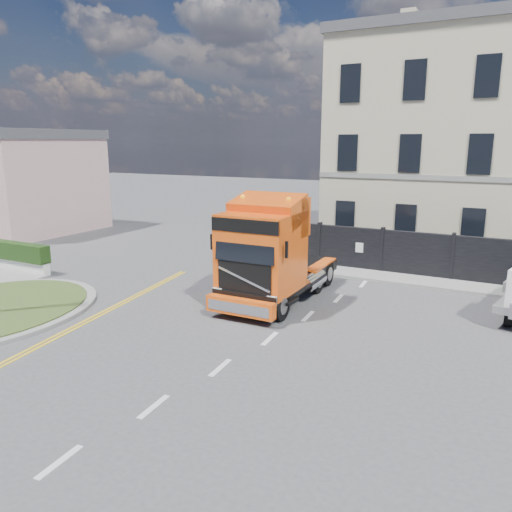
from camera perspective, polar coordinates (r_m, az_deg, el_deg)
The scene contains 6 objects.
ground at distance 17.09m, azimuth -6.81°, elevation -7.17°, with size 120.00×120.00×0.00m, color #424244.
seaside_bldg_pink at distance 36.75m, azimuth -25.27°, elevation 7.27°, with size 8.00×8.00×6.00m, color #CA9E9E.
hoarding_fence at distance 22.86m, azimuth 20.39°, elevation -0.13°, with size 18.80×0.25×2.00m.
georgian_building at distance 29.85m, azimuth 22.01°, elevation 11.88°, with size 12.30×10.30×12.80m.
pavement_far at distance 22.29m, azimuth 18.49°, elevation -2.80°, with size 20.00×1.60×0.12m, color gray.
truck at distance 18.04m, azimuth 1.54°, elevation -0.16°, with size 2.52×6.58×3.93m.
Camera 1 is at (9.16, -13.19, 5.85)m, focal length 35.00 mm.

